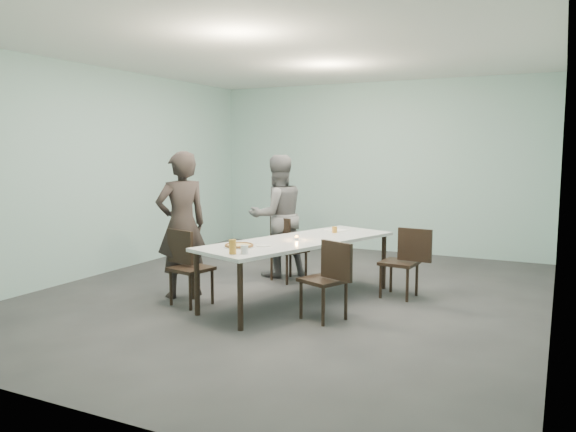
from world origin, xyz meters
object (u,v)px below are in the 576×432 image
at_px(chair_far_right, 406,258).
at_px(chair_near_right, 329,275).
at_px(table, 299,244).
at_px(side_plate, 264,246).
at_px(diner_near, 182,225).
at_px(diner_far, 277,216).
at_px(chair_near_left, 187,262).
at_px(water_tumbler, 244,250).
at_px(amber_tumbler, 335,230).
at_px(chair_far_left, 285,244).
at_px(pizza, 239,246).
at_px(tealight, 297,238).
at_px(beer_glass, 233,247).

bearing_deg(chair_far_right, chair_near_right, 74.72).
bearing_deg(table, side_plate, -104.66).
relative_size(diner_near, side_plate, 9.99).
bearing_deg(diner_far, chair_near_left, 31.01).
bearing_deg(water_tumbler, diner_far, 108.78).
bearing_deg(amber_tumbler, side_plate, -104.79).
bearing_deg(chair_far_left, amber_tumbler, 10.02).
bearing_deg(pizza, chair_far_right, 44.99).
bearing_deg(tealight, pizza, -115.88).
height_order(chair_near_left, chair_far_left, same).
height_order(chair_far_right, diner_far, diner_far).
bearing_deg(diner_far, side_plate, 62.35).
distance_m(chair_near_left, chair_far_left, 1.68).
distance_m(chair_near_right, chair_far_right, 1.38).
xyz_separation_m(chair_near_right, side_plate, (-0.78, 0.00, 0.25)).
xyz_separation_m(table, chair_near_left, (-1.13, -0.69, -0.19)).
bearing_deg(chair_far_right, tealight, 39.32).
relative_size(chair_far_right, side_plate, 4.83).
relative_size(side_plate, beer_glass, 1.20).
bearing_deg(pizza, amber_tumbler, 69.85).
height_order(diner_near, water_tumbler, diner_near).
height_order(chair_near_left, chair_far_right, same).
height_order(chair_near_left, chair_near_right, same).
xyz_separation_m(table, water_tumbler, (-0.11, -1.09, 0.10)).
bearing_deg(chair_far_right, side_plate, 50.84).
bearing_deg(tealight, diner_far, 126.26).
bearing_deg(chair_near_right, water_tumbler, 57.39).
xyz_separation_m(chair_near_left, chair_near_right, (1.76, 0.10, 0.00)).
bearing_deg(chair_far_right, pizza, 50.64).
distance_m(chair_far_right, pizza, 2.11).
relative_size(chair_far_left, diner_near, 0.48).
relative_size(chair_far_left, pizza, 2.56).
xyz_separation_m(table, pizza, (-0.36, -0.78, 0.08)).
bearing_deg(diner_near, chair_far_right, 144.05).
bearing_deg(table, beer_glass, -100.38).
relative_size(diner_far, side_plate, 9.68).
height_order(pizza, beer_glass, beer_glass).
relative_size(beer_glass, water_tumbler, 1.67).
xyz_separation_m(chair_near_left, beer_glass, (0.92, -0.46, 0.32)).
relative_size(table, chair_near_left, 3.16).
xyz_separation_m(diner_far, water_tumbler, (0.75, -2.20, -0.08)).
distance_m(chair_far_left, side_plate, 1.59).
bearing_deg(chair_far_right, table, 37.54).
bearing_deg(beer_glass, chair_near_right, 33.76).
relative_size(chair_far_left, water_tumbler, 9.67).
height_order(table, side_plate, side_plate).
relative_size(chair_far_right, diner_far, 0.50).
xyz_separation_m(chair_near_left, pizza, (0.78, -0.09, 0.27)).
distance_m(chair_far_right, tealight, 1.38).
height_order(chair_far_left, side_plate, chair_far_left).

